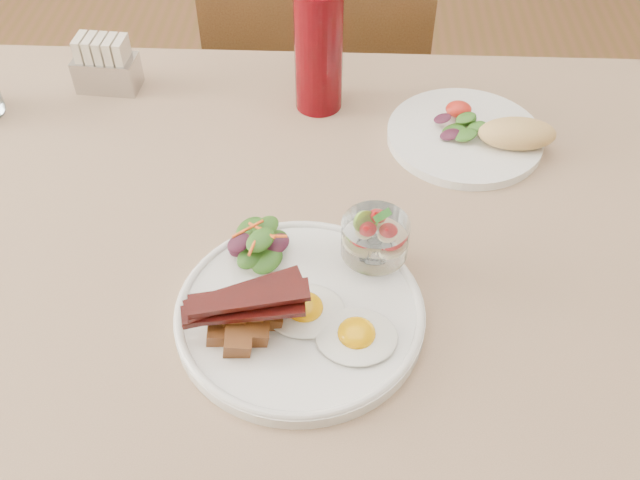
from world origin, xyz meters
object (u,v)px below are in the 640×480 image
(table, at_px, (297,286))
(sugar_caddy, at_px, (106,66))
(second_plate, at_px, (477,134))
(main_plate, at_px, (300,314))
(hot_sauce_bottle, at_px, (321,57))
(fruit_cup, at_px, (375,238))
(ketchup_bottle, at_px, (319,48))
(chair_far, at_px, (319,90))

(table, height_order, sugar_caddy, sugar_caddy)
(table, distance_m, second_plate, 0.34)
(main_plate, distance_m, second_plate, 0.40)
(second_plate, distance_m, hot_sauce_bottle, 0.25)
(fruit_cup, distance_m, ketchup_bottle, 0.35)
(fruit_cup, relative_size, second_plate, 0.34)
(table, bearing_deg, ketchup_bottle, 86.80)
(chair_far, relative_size, second_plate, 3.97)
(chair_far, bearing_deg, fruit_cup, -82.40)
(table, bearing_deg, main_plate, -83.83)
(second_plate, bearing_deg, main_plate, -125.38)
(hot_sauce_bottle, relative_size, sugar_caddy, 1.57)
(fruit_cup, relative_size, hot_sauce_bottle, 0.51)
(table, height_order, fruit_cup, fruit_cup)
(ketchup_bottle, bearing_deg, chair_far, 92.49)
(ketchup_bottle, bearing_deg, fruit_cup, -76.94)
(fruit_cup, bearing_deg, sugar_caddy, 137.65)
(chair_far, distance_m, second_plate, 0.57)
(hot_sauce_bottle, bearing_deg, sugar_caddy, 176.90)
(table, relative_size, hot_sauce_bottle, 8.64)
(main_plate, xyz_separation_m, sugar_caddy, (-0.33, 0.44, 0.03))
(fruit_cup, distance_m, hot_sauce_bottle, 0.36)
(fruit_cup, bearing_deg, main_plate, -138.56)
(second_plate, height_order, ketchup_bottle, ketchup_bottle)
(table, distance_m, main_plate, 0.16)
(table, bearing_deg, sugar_caddy, 134.15)
(main_plate, distance_m, hot_sauce_bottle, 0.43)
(chair_far, height_order, hot_sauce_bottle, chair_far)
(fruit_cup, xyz_separation_m, ketchup_bottle, (-0.08, 0.34, 0.04))
(fruit_cup, height_order, sugar_caddy, fruit_cup)
(fruit_cup, height_order, ketchup_bottle, ketchup_bottle)
(sugar_caddy, bearing_deg, chair_far, 51.96)
(ketchup_bottle, bearing_deg, sugar_caddy, 174.42)
(table, height_order, chair_far, chair_far)
(ketchup_bottle, height_order, hot_sauce_bottle, ketchup_bottle)
(table, xyz_separation_m, ketchup_bottle, (0.02, 0.29, 0.19))
(ketchup_bottle, relative_size, hot_sauce_bottle, 1.35)
(table, relative_size, main_plate, 4.75)
(table, height_order, main_plate, main_plate)
(second_plate, bearing_deg, chair_far, 118.31)
(table, distance_m, hot_sauce_bottle, 0.35)
(table, distance_m, sugar_caddy, 0.47)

